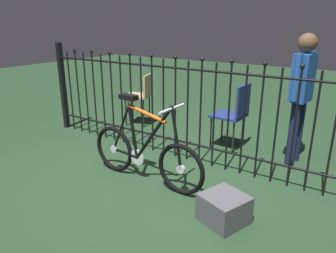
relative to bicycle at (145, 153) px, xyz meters
name	(u,v)px	position (x,y,z in m)	size (l,w,h in m)	color
ground_plane	(165,180)	(0.16, 0.14, -0.33)	(20.00, 20.00, 0.00)	#213C23
iron_fence	(188,108)	(0.08, 0.74, 0.35)	(4.78, 0.07, 1.35)	black
bicycle	(145,153)	(0.00, 0.00, 0.00)	(1.44, 0.40, 0.93)	black
chair_navy	(235,111)	(0.42, 1.40, 0.21)	(0.43, 0.42, 0.89)	black
chair_tan	(141,93)	(-1.27, 1.56, 0.21)	(0.49, 0.49, 0.84)	black
person_visitor	(301,90)	(1.20, 1.40, 0.58)	(0.22, 0.47, 1.53)	#191E3F
display_crate	(224,209)	(1.01, -0.20, -0.20)	(0.35, 0.35, 0.25)	#4C4C51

